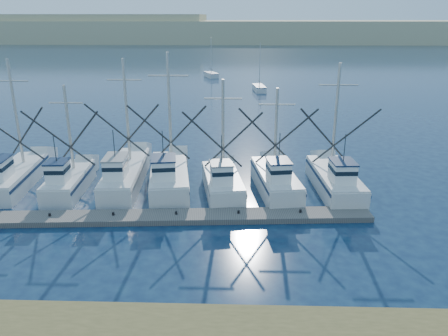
% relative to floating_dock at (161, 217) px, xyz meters
% --- Properties ---
extents(ground, '(500.00, 500.00, 0.00)m').
position_rel_floating_dock_xyz_m(ground, '(7.50, -5.84, -0.18)').
color(ground, '#0C1B36').
rests_on(ground, ground).
extents(floating_dock, '(27.12, 3.60, 0.36)m').
position_rel_floating_dock_xyz_m(floating_dock, '(0.00, 0.00, 0.00)').
color(floating_dock, '#65605A').
rests_on(floating_dock, ground).
extents(dune_ridge, '(360.00, 60.00, 10.00)m').
position_rel_floating_dock_xyz_m(dune_ridge, '(7.50, 204.16, 4.82)').
color(dune_ridge, tan).
rests_on(dune_ridge, ground).
extents(trawler_fleet, '(27.20, 9.74, 9.92)m').
position_rel_floating_dock_xyz_m(trawler_fleet, '(0.15, 4.96, 0.78)').
color(trawler_fleet, silver).
rests_on(trawler_fleet, ground).
extents(sailboat_near, '(2.27, 5.31, 8.10)m').
position_rel_floating_dock_xyz_m(sailboat_near, '(8.51, 50.61, 0.32)').
color(sailboat_near, silver).
rests_on(sailboat_near, ground).
extents(sailboat_far, '(3.53, 5.22, 8.10)m').
position_rel_floating_dock_xyz_m(sailboat_far, '(-0.88, 68.49, 0.32)').
color(sailboat_far, silver).
rests_on(sailboat_far, ground).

